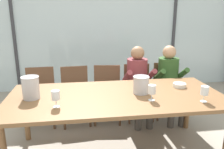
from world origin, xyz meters
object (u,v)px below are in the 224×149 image
(dining_table, at_px, (116,100))
(tasting_bowl, at_px, (179,85))
(person_olive_shirt, at_px, (170,78))
(wine_glass_by_left_taster, at_px, (56,96))
(chair_near_window_right, at_px, (167,85))
(ice_bucket_primary, at_px, (141,84))
(chair_left_of_center, at_px, (75,90))
(chair_near_curtain, at_px, (41,92))
(wine_glass_near_bucket, at_px, (152,90))
(chair_center, at_px, (107,89))
(chair_right_of_center, at_px, (138,87))
(ice_bucket_secondary, at_px, (31,87))
(person_maroon_top, at_px, (138,80))
(wine_glass_center_pour, at_px, (205,91))

(dining_table, height_order, tasting_bowl, tasting_bowl)
(person_olive_shirt, distance_m, wine_glass_by_left_taster, 1.99)
(chair_near_window_right, relative_size, ice_bucket_primary, 4.17)
(wine_glass_by_left_taster, bearing_deg, chair_left_of_center, 82.37)
(dining_table, height_order, chair_near_curtain, chair_near_curtain)
(wine_glass_by_left_taster, distance_m, wine_glass_near_bucket, 1.01)
(chair_center, distance_m, chair_near_window_right, 1.01)
(chair_center, distance_m, tasting_bowl, 1.19)
(chair_right_of_center, relative_size, ice_bucket_secondary, 3.42)
(chair_near_window_right, distance_m, person_maroon_top, 0.59)
(chair_right_of_center, xyz_separation_m, wine_glass_near_bucket, (-0.16, -1.20, 0.37))
(chair_right_of_center, bearing_deg, ice_bucket_secondary, -146.84)
(chair_near_curtain, distance_m, person_olive_shirt, 2.03)
(chair_near_curtain, distance_m, wine_glass_by_left_taster, 1.34)
(wine_glass_by_left_taster, distance_m, wine_glass_center_pour, 1.55)
(person_olive_shirt, relative_size, wine_glass_near_bucket, 6.79)
(chair_near_window_right, height_order, ice_bucket_secondary, ice_bucket_secondary)
(chair_left_of_center, bearing_deg, ice_bucket_primary, -54.32)
(person_olive_shirt, height_order, ice_bucket_secondary, person_olive_shirt)
(person_maroon_top, distance_m, wine_glass_center_pour, 1.25)
(chair_left_of_center, distance_m, wine_glass_near_bucket, 1.50)
(wine_glass_near_bucket, bearing_deg, chair_left_of_center, 125.64)
(chair_left_of_center, height_order, ice_bucket_primary, ice_bucket_primary)
(ice_bucket_secondary, relative_size, wine_glass_near_bucket, 1.45)
(tasting_bowl, bearing_deg, ice_bucket_primary, -165.09)
(chair_near_window_right, xyz_separation_m, tasting_bowl, (-0.17, -0.83, 0.28))
(chair_near_curtain, distance_m, chair_right_of_center, 1.54)
(chair_near_window_right, relative_size, wine_glass_center_pour, 4.95)
(chair_near_curtain, bearing_deg, ice_bucket_secondary, -88.81)
(person_olive_shirt, height_order, tasting_bowl, person_olive_shirt)
(person_olive_shirt, xyz_separation_m, wine_glass_by_left_taster, (-1.65, -1.09, 0.21))
(ice_bucket_secondary, height_order, wine_glass_by_left_taster, ice_bucket_secondary)
(ice_bucket_primary, relative_size, tasting_bowl, 1.26)
(chair_left_of_center, relative_size, wine_glass_center_pour, 4.95)
(chair_right_of_center, bearing_deg, chair_near_window_right, 1.70)
(chair_left_of_center, height_order, wine_glass_center_pour, wine_glass_center_pour)
(person_maroon_top, distance_m, tasting_bowl, 0.77)
(chair_near_window_right, height_order, wine_glass_center_pour, wine_glass_center_pour)
(wine_glass_by_left_taster, bearing_deg, person_olive_shirt, 33.40)
(chair_near_curtain, height_order, chair_left_of_center, same)
(dining_table, relative_size, chair_near_curtain, 2.89)
(chair_near_window_right, bearing_deg, person_maroon_top, -155.93)
(chair_center, height_order, person_maroon_top, person_maroon_top)
(wine_glass_near_bucket, bearing_deg, person_maroon_top, 82.98)
(tasting_bowl, bearing_deg, wine_glass_near_bucket, -142.01)
(chair_left_of_center, relative_size, chair_right_of_center, 1.00)
(wine_glass_by_left_taster, xyz_separation_m, wine_glass_center_pour, (1.55, -0.08, -0.00))
(dining_table, relative_size, wine_glass_near_bucket, 14.28)
(chair_right_of_center, distance_m, ice_bucket_primary, 1.05)
(ice_bucket_secondary, distance_m, wine_glass_center_pour, 1.88)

